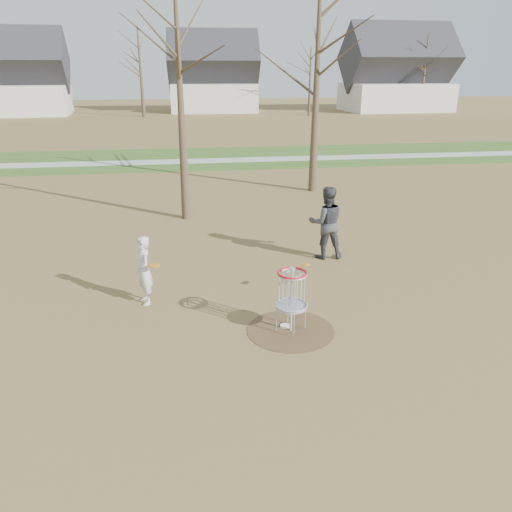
{
  "coord_description": "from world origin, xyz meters",
  "views": [
    {
      "loc": [
        -1.99,
        -8.82,
        5.06
      ],
      "look_at": [
        -0.5,
        1.5,
        1.1
      ],
      "focal_mm": 35.0,
      "sensor_mm": 36.0,
      "label": 1
    }
  ],
  "objects": [
    {
      "name": "ground",
      "position": [
        0.0,
        0.0,
        0.0
      ],
      "size": [
        160.0,
        160.0,
        0.0
      ],
      "primitive_type": "plane",
      "color": "brown",
      "rests_on": "ground"
    },
    {
      "name": "green_band",
      "position": [
        0.0,
        21.0,
        0.01
      ],
      "size": [
        160.0,
        8.0,
        0.01
      ],
      "primitive_type": "cube",
      "color": "#2D5119",
      "rests_on": "ground"
    },
    {
      "name": "footpath",
      "position": [
        0.0,
        20.0,
        0.01
      ],
      "size": [
        160.0,
        1.5,
        0.01
      ],
      "primitive_type": "cube",
      "color": "#9E9E99",
      "rests_on": "green_band"
    },
    {
      "name": "dirt_circle",
      "position": [
        0.0,
        0.0,
        0.01
      ],
      "size": [
        1.8,
        1.8,
        0.01
      ],
      "primitive_type": "cylinder",
      "color": "#47331E",
      "rests_on": "ground"
    },
    {
      "name": "player_standing",
      "position": [
        -3.01,
        1.75,
        0.79
      ],
      "size": [
        0.53,
        0.66,
        1.58
      ],
      "primitive_type": "imported",
      "rotation": [
        0.0,
        0.0,
        -1.27
      ],
      "color": "silver",
      "rests_on": "ground"
    },
    {
      "name": "player_throwing",
      "position": [
        1.83,
        4.01,
        1.02
      ],
      "size": [
        1.04,
        0.84,
        2.04
      ],
      "primitive_type": "imported",
      "rotation": [
        0.0,
        0.0,
        3.08
      ],
      "color": "#383A3E",
      "rests_on": "ground"
    },
    {
      "name": "disc_grounded",
      "position": [
        -0.08,
        0.17,
        0.02
      ],
      "size": [
        0.22,
        0.22,
        0.02
      ],
      "primitive_type": "cylinder",
      "color": "white",
      "rests_on": "dirt_circle"
    },
    {
      "name": "discs_in_play",
      "position": [
        -0.96,
        1.5,
        0.91
      ],
      "size": [
        3.6,
        0.24,
        0.23
      ],
      "color": "orange",
      "rests_on": "ground"
    },
    {
      "name": "disc_golf_basket",
      "position": [
        0.0,
        0.0,
        0.91
      ],
      "size": [
        0.64,
        0.64,
        1.35
      ],
      "color": "#9EA3AD",
      "rests_on": "ground"
    },
    {
      "name": "bare_trees",
      "position": [
        1.78,
        35.79,
        5.35
      ],
      "size": [
        52.62,
        44.98,
        9.0
      ],
      "color": "#382B1E",
      "rests_on": "ground"
    },
    {
      "name": "houses_row",
      "position": [
        4.32,
        52.56,
        3.52
      ],
      "size": [
        56.51,
        10.01,
        7.26
      ],
      "color": "silver",
      "rests_on": "ground"
    }
  ]
}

